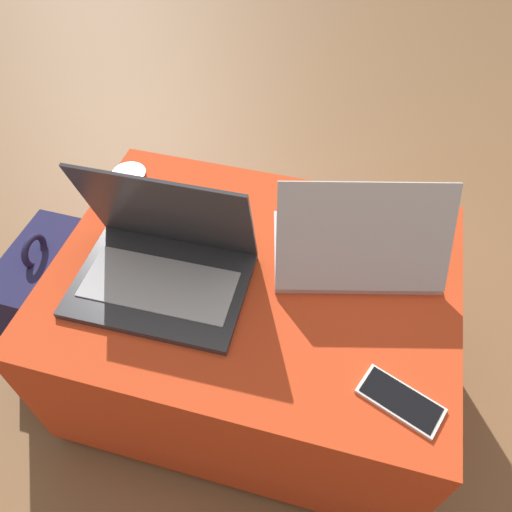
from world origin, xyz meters
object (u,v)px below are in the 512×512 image
laptop_far (356,246)px  cell_phone (400,400)px  laptop_near (163,260)px  coffee_mug (135,189)px  backpack (58,302)px

laptop_far → cell_phone: 0.34m
laptop_near → cell_phone: (0.52, -0.16, -0.05)m
laptop_near → laptop_far: (0.39, 0.15, -0.01)m
laptop_far → coffee_mug: laptop_far is taller
laptop_near → coffee_mug: laptop_near is taller
cell_phone → backpack: bearing=99.8°
laptop_near → backpack: (-0.37, 0.03, -0.33)m
laptop_near → laptop_far: size_ratio=0.92×
cell_phone → backpack: (-0.89, 0.19, -0.28)m
laptop_near → backpack: size_ratio=0.82×
backpack → coffee_mug: size_ratio=3.81×
laptop_far → cell_phone: laptop_far is taller
backpack → laptop_far: bearing=100.1°
coffee_mug → cell_phone: bearing=-27.8°
laptop_near → cell_phone: size_ratio=2.23×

